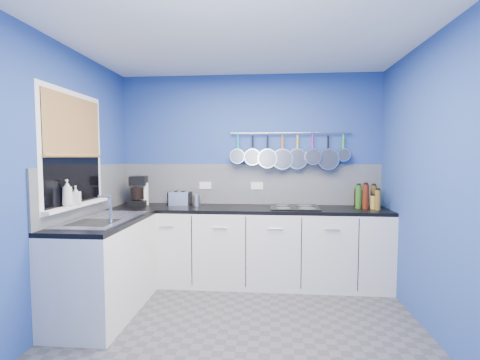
# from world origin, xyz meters

# --- Properties ---
(floor) EXTENTS (3.20, 3.00, 0.02)m
(floor) POSITION_xyz_m (0.00, 0.00, -0.01)
(floor) COLOR #47474C
(floor) RESTS_ON ground
(ceiling) EXTENTS (3.20, 3.00, 0.02)m
(ceiling) POSITION_xyz_m (0.00, 0.00, 2.51)
(ceiling) COLOR white
(ceiling) RESTS_ON ground
(wall_back) EXTENTS (3.20, 0.02, 2.50)m
(wall_back) POSITION_xyz_m (0.00, 1.51, 1.25)
(wall_back) COLOR navy
(wall_back) RESTS_ON ground
(wall_front) EXTENTS (3.20, 0.02, 2.50)m
(wall_front) POSITION_xyz_m (0.00, -1.51, 1.25)
(wall_front) COLOR navy
(wall_front) RESTS_ON ground
(wall_left) EXTENTS (0.02, 3.00, 2.50)m
(wall_left) POSITION_xyz_m (-1.61, 0.00, 1.25)
(wall_left) COLOR navy
(wall_left) RESTS_ON ground
(wall_right) EXTENTS (0.02, 3.00, 2.50)m
(wall_right) POSITION_xyz_m (1.61, 0.00, 1.25)
(wall_right) COLOR navy
(wall_right) RESTS_ON ground
(backsplash_back) EXTENTS (3.20, 0.02, 0.50)m
(backsplash_back) POSITION_xyz_m (0.00, 1.49, 1.15)
(backsplash_back) COLOR #9B9EA4
(backsplash_back) RESTS_ON wall_back
(backsplash_left) EXTENTS (0.02, 1.80, 0.50)m
(backsplash_left) POSITION_xyz_m (-1.59, 0.60, 1.15)
(backsplash_left) COLOR #9B9EA4
(backsplash_left) RESTS_ON wall_left
(cabinet_run_back) EXTENTS (3.20, 0.60, 0.86)m
(cabinet_run_back) POSITION_xyz_m (0.00, 1.20, 0.43)
(cabinet_run_back) COLOR silver
(cabinet_run_back) RESTS_ON ground
(worktop_back) EXTENTS (3.20, 0.60, 0.04)m
(worktop_back) POSITION_xyz_m (0.00, 1.20, 0.88)
(worktop_back) COLOR black
(worktop_back) RESTS_ON cabinet_run_back
(cabinet_run_left) EXTENTS (0.60, 1.20, 0.86)m
(cabinet_run_left) POSITION_xyz_m (-1.30, 0.30, 0.43)
(cabinet_run_left) COLOR silver
(cabinet_run_left) RESTS_ON ground
(worktop_left) EXTENTS (0.60, 1.20, 0.04)m
(worktop_left) POSITION_xyz_m (-1.30, 0.30, 0.88)
(worktop_left) COLOR black
(worktop_left) RESTS_ON cabinet_run_left
(window_frame) EXTENTS (0.01, 1.00, 1.10)m
(window_frame) POSITION_xyz_m (-1.58, 0.30, 1.55)
(window_frame) COLOR white
(window_frame) RESTS_ON wall_left
(window_glass) EXTENTS (0.01, 0.90, 1.00)m
(window_glass) POSITION_xyz_m (-1.57, 0.30, 1.55)
(window_glass) COLOR black
(window_glass) RESTS_ON wall_left
(bamboo_blind) EXTENTS (0.01, 0.90, 0.55)m
(bamboo_blind) POSITION_xyz_m (-1.56, 0.30, 1.77)
(bamboo_blind) COLOR #99643F
(bamboo_blind) RESTS_ON wall_left
(window_sill) EXTENTS (0.10, 0.98, 0.03)m
(window_sill) POSITION_xyz_m (-1.55, 0.30, 1.04)
(window_sill) COLOR white
(window_sill) RESTS_ON wall_left
(sink_unit) EXTENTS (0.50, 0.95, 0.01)m
(sink_unit) POSITION_xyz_m (-1.30, 0.30, 0.90)
(sink_unit) COLOR silver
(sink_unit) RESTS_ON worktop_left
(mixer_tap) EXTENTS (0.12, 0.08, 0.26)m
(mixer_tap) POSITION_xyz_m (-1.14, 0.12, 1.03)
(mixer_tap) COLOR silver
(mixer_tap) RESTS_ON worktop_left
(socket_left) EXTENTS (0.15, 0.01, 0.09)m
(socket_left) POSITION_xyz_m (-0.55, 1.48, 1.13)
(socket_left) COLOR white
(socket_left) RESTS_ON backsplash_back
(socket_right) EXTENTS (0.15, 0.01, 0.09)m
(socket_right) POSITION_xyz_m (0.10, 1.48, 1.13)
(socket_right) COLOR white
(socket_right) RESTS_ON backsplash_back
(pot_rail) EXTENTS (1.45, 0.02, 0.02)m
(pot_rail) POSITION_xyz_m (0.50, 1.45, 1.78)
(pot_rail) COLOR silver
(pot_rail) RESTS_ON wall_back
(soap_bottle_a) EXTENTS (0.12, 0.12, 0.24)m
(soap_bottle_a) POSITION_xyz_m (-1.53, 0.11, 1.17)
(soap_bottle_a) COLOR white
(soap_bottle_a) RESTS_ON window_sill
(soap_bottle_b) EXTENTS (0.10, 0.10, 0.17)m
(soap_bottle_b) POSITION_xyz_m (-1.53, 0.24, 1.14)
(soap_bottle_b) COLOR white
(soap_bottle_b) RESTS_ON window_sill
(paper_towel) EXTENTS (0.12, 0.12, 0.27)m
(paper_towel) POSITION_xyz_m (-1.29, 1.29, 1.04)
(paper_towel) COLOR white
(paper_towel) RESTS_ON worktop_back
(coffee_maker) EXTENTS (0.23, 0.25, 0.36)m
(coffee_maker) POSITION_xyz_m (-1.33, 1.24, 1.08)
(coffee_maker) COLOR black
(coffee_maker) RESTS_ON worktop_back
(toaster) EXTENTS (0.27, 0.18, 0.16)m
(toaster) POSITION_xyz_m (-0.84, 1.31, 0.98)
(toaster) COLOR silver
(toaster) RESTS_ON worktop_back
(canister) EXTENTS (0.12, 0.12, 0.14)m
(canister) POSITION_xyz_m (-0.62, 1.26, 0.97)
(canister) COLOR silver
(canister) RESTS_ON worktop_back
(hob) EXTENTS (0.55, 0.48, 0.01)m
(hob) POSITION_xyz_m (0.54, 1.20, 0.91)
(hob) COLOR black
(hob) RESTS_ON worktop_back
(pan_0) EXTENTS (0.19, 0.11, 0.38)m
(pan_0) POSITION_xyz_m (-0.13, 1.44, 1.59)
(pan_0) COLOR silver
(pan_0) RESTS_ON pot_rail
(pan_1) EXTENTS (0.21, 0.09, 0.40)m
(pan_1) POSITION_xyz_m (0.05, 1.44, 1.58)
(pan_1) COLOR silver
(pan_1) RESTS_ON pot_rail
(pan_2) EXTENTS (0.24, 0.10, 0.43)m
(pan_2) POSITION_xyz_m (0.23, 1.44, 1.57)
(pan_2) COLOR silver
(pan_2) RESTS_ON pot_rail
(pan_3) EXTENTS (0.26, 0.08, 0.45)m
(pan_3) POSITION_xyz_m (0.41, 1.44, 1.56)
(pan_3) COLOR silver
(pan_3) RESTS_ON pot_rail
(pan_4) EXTENTS (0.25, 0.07, 0.44)m
(pan_4) POSITION_xyz_m (0.59, 1.44, 1.56)
(pan_4) COLOR silver
(pan_4) RESTS_ON pot_rail
(pan_5) EXTENTS (0.20, 0.11, 0.39)m
(pan_5) POSITION_xyz_m (0.77, 1.44, 1.59)
(pan_5) COLOR silver
(pan_5) RESTS_ON pot_rail
(pan_6) EXTENTS (0.26, 0.08, 0.45)m
(pan_6) POSITION_xyz_m (0.95, 1.44, 1.56)
(pan_6) COLOR silver
(pan_6) RESTS_ON pot_rail
(pan_7) EXTENTS (0.16, 0.07, 0.35)m
(pan_7) POSITION_xyz_m (1.14, 1.44, 1.61)
(pan_7) COLOR silver
(pan_7) RESTS_ON pot_rail
(condiment_0) EXTENTS (0.07, 0.07, 0.26)m
(condiment_0) POSITION_xyz_m (1.46, 1.31, 1.03)
(condiment_0) COLOR brown
(condiment_0) RESTS_ON worktop_back
(condiment_1) EXTENTS (0.07, 0.07, 0.20)m
(condiment_1) POSITION_xyz_m (1.37, 1.30, 1.00)
(condiment_1) COLOR #3F721E
(condiment_1) RESTS_ON worktop_back
(condiment_2) EXTENTS (0.07, 0.07, 0.22)m
(condiment_2) POSITION_xyz_m (1.28, 1.31, 1.01)
(condiment_2) COLOR black
(condiment_2) RESTS_ON worktop_back
(condiment_3) EXTENTS (0.07, 0.07, 0.15)m
(condiment_3) POSITION_xyz_m (1.43, 1.20, 0.97)
(condiment_3) COLOR olive
(condiment_3) RESTS_ON worktop_back
(condiment_4) EXTENTS (0.07, 0.07, 0.28)m
(condiment_4) POSITION_xyz_m (1.35, 1.21, 1.04)
(condiment_4) COLOR #4C190C
(condiment_4) RESTS_ON worktop_back
(condiment_5) EXTENTS (0.07, 0.07, 0.27)m
(condiment_5) POSITION_xyz_m (1.27, 1.24, 1.03)
(condiment_5) COLOR #265919
(condiment_5) RESTS_ON worktop_back
(condiment_6) EXTENTS (0.07, 0.07, 0.22)m
(condiment_6) POSITION_xyz_m (1.45, 1.12, 1.01)
(condiment_6) COLOR brown
(condiment_6) RESTS_ON worktop_back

